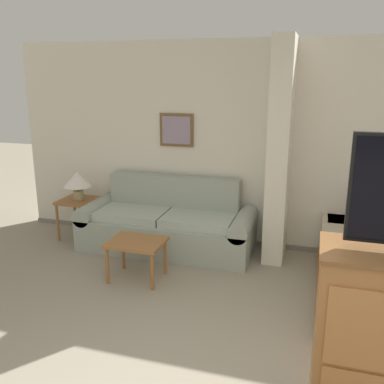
{
  "coord_description": "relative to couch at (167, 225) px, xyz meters",
  "views": [
    {
      "loc": [
        0.64,
        -1.85,
        2.16
      ],
      "look_at": [
        -0.54,
        2.06,
        1.05
      ],
      "focal_mm": 40.0,
      "sensor_mm": 36.0,
      "label": 1
    }
  ],
  "objects": [
    {
      "name": "wall_partition_pillar",
      "position": [
        1.35,
        0.12,
        0.98
      ],
      "size": [
        0.24,
        0.58,
        2.6
      ],
      "color": "silver",
      "rests_on": "ground_plane"
    },
    {
      "name": "wall_back",
      "position": [
        1.15,
        0.47,
        0.98
      ],
      "size": [
        6.81,
        0.16,
        2.6
      ],
      "color": "silver",
      "rests_on": "ground_plane"
    },
    {
      "name": "table_lamp",
      "position": [
        -1.29,
        0.03,
        0.49
      ],
      "size": [
        0.38,
        0.38,
        0.39
      ],
      "color": "tan",
      "rests_on": "side_table"
    },
    {
      "name": "couch",
      "position": [
        0.0,
        0.0,
        0.0
      ],
      "size": [
        2.21,
        0.84,
        0.9
      ],
      "color": "#99A393",
      "rests_on": "ground_plane"
    },
    {
      "name": "side_table",
      "position": [
        -1.29,
        0.03,
        0.14
      ],
      "size": [
        0.49,
        0.49,
        0.54
      ],
      "color": "#996033",
      "rests_on": "ground_plane"
    },
    {
      "name": "coffee_table",
      "position": [
        -0.02,
        -0.92,
        0.06
      ],
      "size": [
        0.6,
        0.47,
        0.44
      ],
      "color": "#996033",
      "rests_on": "ground_plane"
    }
  ]
}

